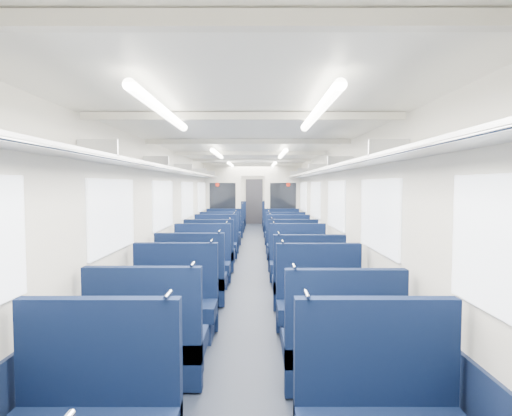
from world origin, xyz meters
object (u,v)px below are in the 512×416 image
seat_6 (174,308)px  seat_17 (285,241)px  seat_12 (210,255)px  seat_16 (220,240)px  seat_5 (341,351)px  seat_25 (275,221)px  bulkhead (253,202)px  seat_13 (292,255)px  end_door (254,202)px  seat_21 (278,228)px  seat_4 (148,347)px  seat_11 (298,266)px  seat_14 (215,246)px  seat_15 (289,247)px  seat_26 (234,219)px  seat_27 (274,219)px  seat_20 (228,228)px  seat_23 (277,224)px  seat_19 (282,235)px  seat_8 (192,282)px  seat_7 (320,309)px  seat_24 (233,221)px  seat_22 (230,224)px  seat_10 (202,267)px  seat_18 (223,235)px  seat_9 (308,285)px

seat_6 → seat_17: 5.92m
seat_12 → seat_16: 2.25m
seat_5 → seat_25: (0.00, 12.49, 0.00)m
bulkhead → seat_13: bearing=-77.5°
end_door → seat_16: size_ratio=1.82×
seat_21 → seat_25: same height
seat_4 → seat_11: size_ratio=1.00×
seat_14 → seat_15: (1.66, -0.13, 0.00)m
seat_26 → seat_27: bearing=2.0°
seat_4 → seat_21: same height
seat_27 → seat_20: bearing=-115.5°
seat_23 → seat_26: (-1.66, 2.09, 0.00)m
seat_19 → seat_21: 1.93m
seat_8 → seat_17: size_ratio=1.00×
seat_19 → seat_21: bearing=90.0°
seat_5 → seat_17: same height
seat_6 → seat_7: 1.66m
seat_5 → seat_19: bearing=90.0°
seat_15 → seat_16: same height
seat_12 → seat_15: same height
seat_20 → seat_24: same height
seat_22 → seat_4: bearing=-90.0°
seat_15 → seat_17: size_ratio=1.00×
seat_10 → seat_18: 4.54m
seat_10 → seat_19: (1.66, 4.56, 0.00)m
end_door → seat_16: bearing=-95.9°
seat_21 → seat_25: size_ratio=1.00×
seat_18 → seat_7: bearing=-76.6°
end_door → seat_9: end_door is taller
seat_7 → seat_14: 5.02m
seat_5 → seat_18: size_ratio=1.00×
seat_12 → seat_13: size_ratio=1.00×
seat_17 → seat_19: 1.25m
seat_22 → seat_25: size_ratio=1.00×
seat_6 → seat_20: size_ratio=1.00×
seat_14 → seat_17: 1.93m
seat_17 → seat_26: size_ratio=1.00×
end_door → seat_15: size_ratio=1.82×
seat_23 → seat_25: 1.05m
seat_25 → seat_27: bearing=90.0°
seat_16 → seat_18: size_ratio=1.00×
seat_10 → seat_15: same height
seat_15 → seat_22: same height
seat_13 → seat_15: (0.00, 1.00, 0.00)m
seat_5 → seat_10: 3.97m
seat_15 → seat_12: bearing=-148.4°
seat_18 → seat_26: 5.38m
seat_5 → seat_20: size_ratio=1.00×
seat_6 → seat_9: (1.66, 1.06, 0.00)m
seat_8 → seat_19: same height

